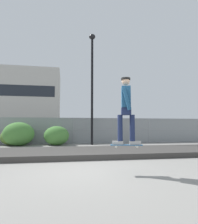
{
  "coord_description": "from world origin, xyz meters",
  "views": [
    {
      "loc": [
        -0.65,
        -5.22,
        1.17
      ],
      "look_at": [
        0.77,
        2.76,
        1.8
      ],
      "focal_mm": 31.38,
      "sensor_mm": 36.0,
      "label": 1
    }
  ],
  "objects_px": {
    "parked_car_far": "(165,131)",
    "shrub_left": "(11,137)",
    "skateboard": "(126,145)",
    "shrub_center": "(19,134)",
    "street_lamp": "(92,76)",
    "shrub_right": "(57,136)",
    "parked_car_near": "(15,131)",
    "skater": "(126,106)",
    "parked_car_mid": "(99,131)"
  },
  "relations": [
    {
      "from": "parked_car_mid",
      "to": "shrub_right",
      "type": "xyz_separation_m",
      "value": [
        -3.36,
        -3.29,
        -0.21
      ]
    },
    {
      "from": "street_lamp",
      "to": "parked_car_near",
      "type": "relative_size",
      "value": 1.71
    },
    {
      "from": "skateboard",
      "to": "parked_car_mid",
      "type": "relative_size",
      "value": 0.18
    },
    {
      "from": "skater",
      "to": "shrub_center",
      "type": "distance_m",
      "value": 9.52
    },
    {
      "from": "shrub_center",
      "to": "parked_car_far",
      "type": "bearing_deg",
      "value": 16.24
    },
    {
      "from": "street_lamp",
      "to": "parked_car_far",
      "type": "height_order",
      "value": "street_lamp"
    },
    {
      "from": "skateboard",
      "to": "street_lamp",
      "type": "relative_size",
      "value": 0.11
    },
    {
      "from": "skateboard",
      "to": "skater",
      "type": "height_order",
      "value": "skater"
    },
    {
      "from": "shrub_right",
      "to": "parked_car_far",
      "type": "bearing_deg",
      "value": 20.32
    },
    {
      "from": "skateboard",
      "to": "shrub_right",
      "type": "relative_size",
      "value": 0.51
    },
    {
      "from": "skater",
      "to": "parked_car_far",
      "type": "relative_size",
      "value": 0.38
    },
    {
      "from": "parked_car_near",
      "to": "shrub_center",
      "type": "xyz_separation_m",
      "value": [
        0.97,
        -3.24,
        -0.09
      ]
    },
    {
      "from": "shrub_center",
      "to": "skateboard",
      "type": "bearing_deg",
      "value": -62.35
    },
    {
      "from": "skateboard",
      "to": "shrub_center",
      "type": "bearing_deg",
      "value": 117.65
    },
    {
      "from": "shrub_center",
      "to": "shrub_right",
      "type": "relative_size",
      "value": 1.2
    },
    {
      "from": "parked_car_far",
      "to": "shrub_center",
      "type": "distance_m",
      "value": 12.46
    },
    {
      "from": "parked_car_near",
      "to": "parked_car_mid",
      "type": "bearing_deg",
      "value": -0.18
    },
    {
      "from": "parked_car_mid",
      "to": "shrub_right",
      "type": "relative_size",
      "value": 2.78
    },
    {
      "from": "skateboard",
      "to": "parked_car_far",
      "type": "height_order",
      "value": "parked_car_far"
    },
    {
      "from": "skater",
      "to": "parked_car_far",
      "type": "bearing_deg",
      "value": 57.49
    },
    {
      "from": "street_lamp",
      "to": "shrub_right",
      "type": "xyz_separation_m",
      "value": [
        -2.33,
        -0.03,
        -4.08
      ]
    },
    {
      "from": "skateboard",
      "to": "street_lamp",
      "type": "bearing_deg",
      "value": 87.95
    },
    {
      "from": "shrub_left",
      "to": "shrub_right",
      "type": "xyz_separation_m",
      "value": [
        2.88,
        -0.47,
        0.09
      ]
    },
    {
      "from": "parked_car_near",
      "to": "shrub_right",
      "type": "distance_m",
      "value": 4.7
    },
    {
      "from": "parked_car_near",
      "to": "shrub_center",
      "type": "relative_size",
      "value": 2.32
    },
    {
      "from": "parked_car_mid",
      "to": "shrub_left",
      "type": "height_order",
      "value": "parked_car_mid"
    },
    {
      "from": "parked_car_near",
      "to": "parked_car_far",
      "type": "distance_m",
      "value": 12.93
    },
    {
      "from": "street_lamp",
      "to": "parked_car_near",
      "type": "bearing_deg",
      "value": 149.91
    },
    {
      "from": "skater",
      "to": "street_lamp",
      "type": "bearing_deg",
      "value": 87.95
    },
    {
      "from": "parked_car_far",
      "to": "shrub_left",
      "type": "distance_m",
      "value": 12.86
    },
    {
      "from": "shrub_left",
      "to": "shrub_right",
      "type": "height_order",
      "value": "shrub_right"
    },
    {
      "from": "skateboard",
      "to": "shrub_center",
      "type": "height_order",
      "value": "shrub_center"
    },
    {
      "from": "shrub_right",
      "to": "skateboard",
      "type": "bearing_deg",
      "value": -76.26
    },
    {
      "from": "street_lamp",
      "to": "skateboard",
      "type": "bearing_deg",
      "value": -92.05
    },
    {
      "from": "shrub_center",
      "to": "shrub_right",
      "type": "distance_m",
      "value": 2.36
    },
    {
      "from": "street_lamp",
      "to": "shrub_left",
      "type": "relative_size",
      "value": 5.58
    },
    {
      "from": "skateboard",
      "to": "parked_car_far",
      "type": "relative_size",
      "value": 0.18
    },
    {
      "from": "street_lamp",
      "to": "parked_car_mid",
      "type": "distance_m",
      "value": 5.16
    },
    {
      "from": "street_lamp",
      "to": "shrub_left",
      "type": "xyz_separation_m",
      "value": [
        -5.21,
        0.44,
        -4.17
      ]
    },
    {
      "from": "skateboard",
      "to": "shrub_right",
      "type": "bearing_deg",
      "value": 103.74
    },
    {
      "from": "skateboard",
      "to": "shrub_center",
      "type": "xyz_separation_m",
      "value": [
        -4.39,
        8.39,
        0.03
      ]
    },
    {
      "from": "street_lamp",
      "to": "shrub_center",
      "type": "distance_m",
      "value": 6.14
    },
    {
      "from": "skater",
      "to": "shrub_center",
      "type": "xyz_separation_m",
      "value": [
        -4.39,
        8.39,
        -0.97
      ]
    },
    {
      "from": "skater",
      "to": "parked_car_far",
      "type": "distance_m",
      "value": 14.1
    },
    {
      "from": "skater",
      "to": "parked_car_mid",
      "type": "bearing_deg",
      "value": 83.47
    },
    {
      "from": "parked_car_near",
      "to": "shrub_center",
      "type": "bearing_deg",
      "value": -73.32
    },
    {
      "from": "parked_car_far",
      "to": "shrub_center",
      "type": "xyz_separation_m",
      "value": [
        -11.96,
        -3.48,
        -0.09
      ]
    },
    {
      "from": "parked_car_near",
      "to": "shrub_left",
      "type": "xyz_separation_m",
      "value": [
        0.45,
        -2.84,
        -0.3
      ]
    },
    {
      "from": "skater",
      "to": "street_lamp",
      "type": "distance_m",
      "value": 8.87
    },
    {
      "from": "skateboard",
      "to": "parked_car_near",
      "type": "height_order",
      "value": "parked_car_near"
    }
  ]
}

